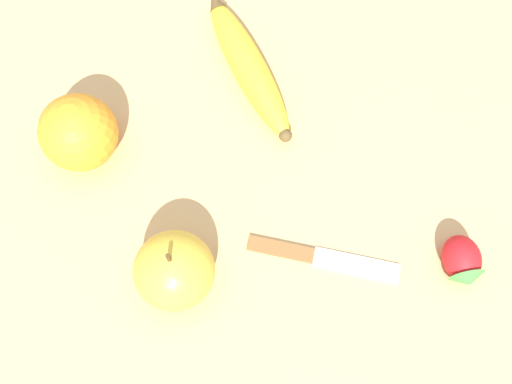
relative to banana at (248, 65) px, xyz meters
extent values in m
plane|color=tan|center=(-0.15, 0.14, -0.02)|extent=(3.00, 3.00, 0.00)
ellipsoid|color=yellow|center=(0.00, 0.00, 0.00)|extent=(0.21, 0.09, 0.04)
cone|color=brown|center=(0.10, -0.02, 0.01)|extent=(0.03, 0.03, 0.03)
sphere|color=brown|center=(-0.10, 0.02, 0.00)|extent=(0.02, 0.02, 0.02)
sphere|color=orange|center=(0.03, 0.21, 0.02)|extent=(0.09, 0.09, 0.09)
ellipsoid|color=red|center=(-0.33, -0.03, 0.00)|extent=(0.06, 0.06, 0.04)
cone|color=#3D8438|center=(-0.35, -0.02, 0.00)|extent=(0.03, 0.04, 0.04)
ellipsoid|color=gold|center=(-0.16, 0.21, 0.02)|extent=(0.08, 0.08, 0.07)
cylinder|color=#4C3319|center=(-0.16, 0.21, 0.06)|extent=(0.00, 0.00, 0.01)
cube|color=silver|center=(-0.26, 0.06, -0.02)|extent=(0.08, 0.08, 0.00)
cube|color=brown|center=(-0.20, 0.11, -0.02)|extent=(0.07, 0.06, 0.01)
camera|label=1|loc=(-0.34, 0.25, 0.60)|focal=42.00mm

